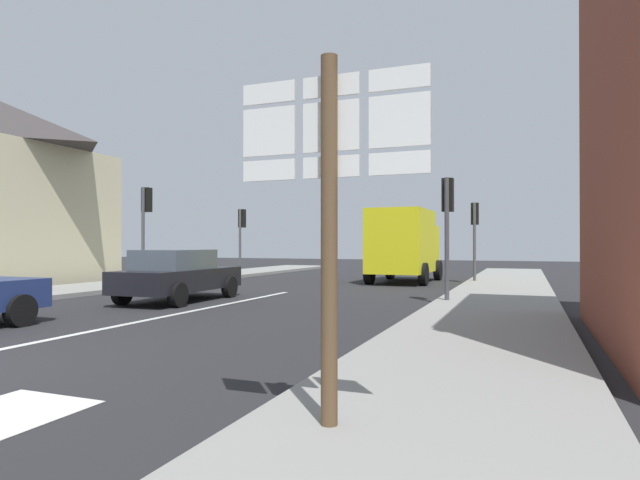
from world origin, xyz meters
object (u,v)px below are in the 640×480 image
object	(u,v)px
route_sign_post	(330,200)
traffic_light_near_left	(146,214)
traffic_light_far_right	(475,224)
traffic_light_near_right	(448,211)
delivery_truck	(404,244)
sedan_far	(178,275)
traffic_light_far_left	(242,227)

from	to	relation	value
route_sign_post	traffic_light_near_left	world-z (taller)	traffic_light_near_left
route_sign_post	traffic_light_near_left	size ratio (longest dim) A/B	0.86
traffic_light_far_right	traffic_light_near_right	size ratio (longest dim) A/B	0.98
traffic_light_near_left	traffic_light_near_right	bearing A→B (deg)	-7.01
traffic_light_far_right	delivery_truck	bearing A→B (deg)	-174.04
sedan_far	traffic_light_far_right	xyz separation A→B (m)	(7.29, 9.97, 1.70)
traffic_light_far_right	traffic_light_far_left	bearing A→B (deg)	177.80
traffic_light_near_right	traffic_light_far_right	bearing A→B (deg)	90.00
traffic_light_far_left	traffic_light_near_left	distance (m)	7.09
traffic_light_near_right	traffic_light_far_left	bearing A→B (deg)	142.84
traffic_light_far_left	delivery_truck	bearing A→B (deg)	-5.01
sedan_far	delivery_truck	world-z (taller)	delivery_truck
traffic_light_far_right	traffic_light_near_right	bearing A→B (deg)	-90.00
traffic_light_far_left	traffic_light_far_right	bearing A→B (deg)	-2.20
traffic_light_far_right	traffic_light_near_right	world-z (taller)	traffic_light_near_right
delivery_truck	traffic_light_far_left	bearing A→B (deg)	174.99
sedan_far	traffic_light_far_left	size ratio (longest dim) A/B	1.27
traffic_light_near_left	sedan_far	bearing A→B (deg)	-40.53
sedan_far	traffic_light_near_left	xyz separation A→B (m)	(-3.87, 3.31, 2.00)
traffic_light_near_left	route_sign_post	bearing A→B (deg)	-45.43
sedan_far	traffic_light_near_right	world-z (taller)	traffic_light_near_right
sedan_far	traffic_light_far_right	size ratio (longest dim) A/B	1.28
route_sign_post	traffic_light_far_left	bearing A→B (deg)	121.61
traffic_light_near_left	traffic_light_far_right	bearing A→B (deg)	30.81
route_sign_post	traffic_light_far_left	distance (m)	22.18
route_sign_post	traffic_light_far_left	xyz separation A→B (m)	(-11.62, 18.89, 0.48)
traffic_light_near_left	traffic_light_far_left	bearing A→B (deg)	90.00
sedan_far	traffic_light_far_right	bearing A→B (deg)	53.81
delivery_truck	traffic_light_far_left	world-z (taller)	traffic_light_far_left
traffic_light_far_left	traffic_light_near_right	bearing A→B (deg)	-37.16
delivery_truck	traffic_light_near_left	xyz separation A→B (m)	(-8.30, -6.36, 1.11)
delivery_truck	traffic_light_near_right	size ratio (longest dim) A/B	1.47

